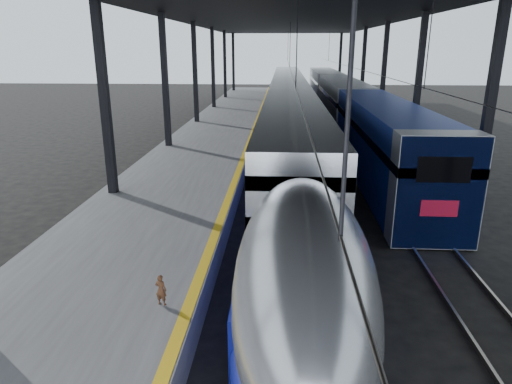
{
  "coord_description": "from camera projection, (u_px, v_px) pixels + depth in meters",
  "views": [
    {
      "loc": [
        1.5,
        -13.54,
        7.0
      ],
      "look_at": [
        0.58,
        2.19,
        2.0
      ],
      "focal_mm": 32.0,
      "sensor_mm": 36.0,
      "label": 1
    }
  ],
  "objects": [
    {
      "name": "tgv_train",
      "position": [
        289.0,
        114.0,
        35.92
      ],
      "size": [
        3.05,
        65.2,
        4.38
      ],
      "color": "silver",
      "rests_on": "ground"
    },
    {
      "name": "platform",
      "position": [
        216.0,
        139.0,
        34.16
      ],
      "size": [
        6.0,
        80.0,
        1.0
      ],
      "primitive_type": "cube",
      "color": "#4C4C4F",
      "rests_on": "ground"
    },
    {
      "name": "yellow_strip",
      "position": [
        253.0,
        132.0,
        33.85
      ],
      "size": [
        0.3,
        80.0,
        0.01
      ],
      "primitive_type": "cube",
      "color": "gold",
      "rests_on": "platform"
    },
    {
      "name": "second_train",
      "position": [
        343.0,
        103.0,
        41.72
      ],
      "size": [
        3.05,
        56.05,
        4.21
      ],
      "color": "navy",
      "rests_on": "ground"
    },
    {
      "name": "ground",
      "position": [
        235.0,
        269.0,
        15.09
      ],
      "size": [
        160.0,
        160.0,
        0.0
      ],
      "primitive_type": "plane",
      "color": "black",
      "rests_on": "ground"
    },
    {
      "name": "rails",
      "position": [
        323.0,
        145.0,
        33.85
      ],
      "size": [
        6.52,
        80.0,
        0.16
      ],
      "color": "slate",
      "rests_on": "ground"
    },
    {
      "name": "child",
      "position": [
        161.0,
        290.0,
        11.04
      ],
      "size": [
        0.33,
        0.25,
        0.8
      ],
      "primitive_type": "imported",
      "rotation": [
        0.0,
        0.0,
        2.9
      ],
      "color": "#492A18",
      "rests_on": "platform"
    },
    {
      "name": "canopy",
      "position": [
        290.0,
        15.0,
        31.26
      ],
      "size": [
        18.0,
        75.0,
        9.47
      ],
      "color": "black",
      "rests_on": "ground"
    }
  ]
}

